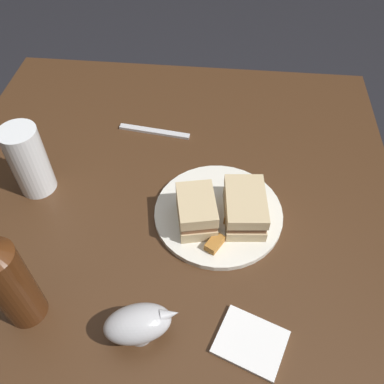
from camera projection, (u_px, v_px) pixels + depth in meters
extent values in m
plane|color=black|center=(177.00, 320.00, 1.45)|extent=(6.00, 6.00, 0.00)
cube|color=#422816|center=(173.00, 269.00, 1.18)|extent=(1.01, 0.97, 0.71)
cylinder|color=silver|center=(218.00, 213.00, 0.85)|extent=(0.27, 0.27, 0.01)
cube|color=#CCB284|center=(196.00, 217.00, 0.82)|extent=(0.09, 0.11, 0.03)
cube|color=#8C5B3D|center=(196.00, 211.00, 0.80)|extent=(0.09, 0.11, 0.01)
cube|color=#CCB284|center=(197.00, 205.00, 0.79)|extent=(0.09, 0.11, 0.03)
cube|color=#CCB284|center=(244.00, 213.00, 0.83)|extent=(0.09, 0.13, 0.02)
cube|color=brown|center=(245.00, 207.00, 0.81)|extent=(0.08, 0.12, 0.02)
cube|color=#CCB284|center=(246.00, 201.00, 0.80)|extent=(0.09, 0.13, 0.02)
cube|color=#AD702D|center=(215.00, 243.00, 0.79)|extent=(0.04, 0.05, 0.02)
cube|color=#AD702D|center=(207.00, 223.00, 0.81)|extent=(0.05, 0.02, 0.02)
cube|color=#AD702D|center=(233.00, 216.00, 0.83)|extent=(0.04, 0.05, 0.02)
cylinder|color=white|center=(29.00, 161.00, 0.85)|extent=(0.08, 0.08, 0.16)
cylinder|color=#C67014|center=(33.00, 171.00, 0.87)|extent=(0.07, 0.07, 0.10)
cylinder|color=#B7B7BC|center=(140.00, 332.00, 0.68)|extent=(0.04, 0.04, 0.02)
ellipsoid|color=#B7B7BC|center=(138.00, 324.00, 0.66)|extent=(0.13, 0.10, 0.05)
ellipsoid|color=#381E0F|center=(137.00, 322.00, 0.65)|extent=(0.10, 0.08, 0.02)
cone|color=#B7B7BC|center=(169.00, 314.00, 0.66)|extent=(0.04, 0.03, 0.02)
cylinder|color=#47230F|center=(12.00, 286.00, 0.65)|extent=(0.07, 0.07, 0.18)
cube|color=white|center=(251.00, 342.00, 0.68)|extent=(0.13, 0.12, 0.01)
cube|color=silver|center=(154.00, 131.00, 1.02)|extent=(0.18, 0.04, 0.01)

